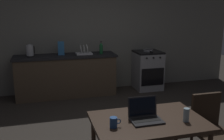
% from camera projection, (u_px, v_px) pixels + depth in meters
% --- Properties ---
extents(ground_plane, '(12.00, 12.00, 0.00)m').
position_uv_depth(ground_plane, '(126.00, 139.00, 3.84)').
color(ground_plane, '#2D2823').
extents(back_wall, '(6.40, 0.10, 2.78)m').
position_uv_depth(back_wall, '(104.00, 30.00, 6.01)').
color(back_wall, slate).
rests_on(back_wall, ground_plane).
extents(kitchen_counter, '(2.16, 0.64, 0.90)m').
position_uv_depth(kitchen_counter, '(66.00, 75.00, 5.66)').
color(kitchen_counter, '#4C3D2D').
rests_on(kitchen_counter, ground_plane).
extents(stove_oven, '(0.60, 0.62, 0.90)m').
position_uv_depth(stove_oven, '(148.00, 70.00, 6.14)').
color(stove_oven, gray).
rests_on(stove_oven, ground_plane).
extents(dining_table, '(1.16, 0.78, 0.75)m').
position_uv_depth(dining_table, '(148.00, 127.00, 2.72)').
color(dining_table, '#332319').
rests_on(dining_table, ground_plane).
extents(chair, '(0.40, 0.40, 0.89)m').
position_uv_depth(chair, '(210.00, 126.00, 3.10)').
color(chair, '#2D2116').
rests_on(chair, ground_plane).
extents(laptop, '(0.32, 0.25, 0.23)m').
position_uv_depth(laptop, '(145.00, 116.00, 2.68)').
color(laptop, '#232326').
rests_on(laptop, dining_table).
extents(electric_kettle, '(0.17, 0.15, 0.25)m').
position_uv_depth(electric_kettle, '(30.00, 51.00, 5.34)').
color(electric_kettle, black).
rests_on(electric_kettle, kitchen_counter).
extents(bottle, '(0.08, 0.08, 0.27)m').
position_uv_depth(bottle, '(101.00, 48.00, 5.67)').
color(bottle, '#19592D').
rests_on(bottle, kitchen_counter).
extents(frying_pan, '(0.23, 0.40, 0.05)m').
position_uv_depth(frying_pan, '(148.00, 50.00, 6.01)').
color(frying_pan, gray).
rests_on(frying_pan, stove_oven).
extents(coffee_mug, '(0.11, 0.07, 0.10)m').
position_uv_depth(coffee_mug, '(114.00, 122.00, 2.52)').
color(coffee_mug, '#264C8C').
rests_on(coffee_mug, dining_table).
extents(drinking_glass, '(0.06, 0.06, 0.14)m').
position_uv_depth(drinking_glass, '(186.00, 115.00, 2.65)').
color(drinking_glass, '#99B7C6').
rests_on(drinking_glass, dining_table).
extents(cereal_box, '(0.13, 0.05, 0.29)m').
position_uv_depth(cereal_box, '(61.00, 48.00, 5.52)').
color(cereal_box, '#3372B2').
rests_on(cereal_box, kitchen_counter).
extents(dish_rack, '(0.34, 0.26, 0.21)m').
position_uv_depth(dish_rack, '(84.00, 52.00, 5.64)').
color(dish_rack, silver).
rests_on(dish_rack, kitchen_counter).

